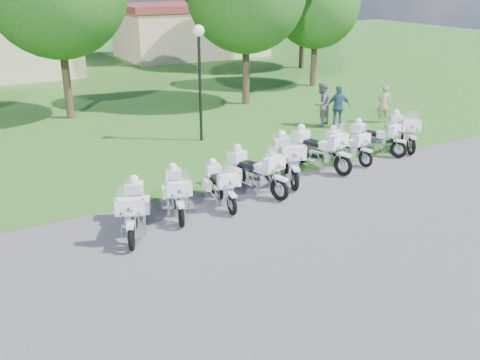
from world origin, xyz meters
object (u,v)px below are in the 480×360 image
motorcycle_0 (133,208)px  motorcycle_7 (375,137)px  motorcycle_2 (221,184)px  bystander_b (321,104)px  motorcycle_3 (255,170)px  motorcycle_8 (402,130)px  bystander_c (338,107)px  motorcycle_6 (346,144)px  bystander_a (383,104)px  motorcycle_5 (318,148)px  motorcycle_1 (176,192)px  motorcycle_4 (287,157)px  lamp_post (199,55)px

motorcycle_0 → motorcycle_7: bearing=-146.8°
motorcycle_2 → bystander_b: size_ratio=1.12×
motorcycle_3 → bystander_b: size_ratio=1.26×
motorcycle_7 → motorcycle_8: motorcycle_8 is taller
motorcycle_8 → bystander_c: (-0.41, 3.38, 0.25)m
motorcycle_6 → bystander_a: (4.84, 3.36, 0.24)m
bystander_b → motorcycle_0: bearing=10.3°
bystander_c → motorcycle_5: bearing=65.0°
motorcycle_0 → motorcycle_8: size_ratio=1.00×
motorcycle_0 → bystander_c: bearing=-131.6°
bystander_a → bystander_c: bystander_c is taller
motorcycle_0 → motorcycle_2: size_ratio=1.05×
motorcycle_7 → bystander_a: bearing=-161.0°
motorcycle_6 → bystander_b: size_ratio=1.11×
motorcycle_1 → motorcycle_3: size_ratio=0.92×
bystander_b → motorcycle_3: bearing=19.3°
motorcycle_8 → bystander_b: bearing=-55.1°
motorcycle_3 → motorcycle_8: (7.26, 1.19, -0.02)m
motorcycle_6 → motorcycle_7: (1.47, 0.16, 0.04)m
motorcycle_5 → motorcycle_3: bearing=0.6°
motorcycle_7 → bystander_c: bystander_c is taller
motorcycle_4 → motorcycle_3: bearing=37.0°
bystander_c → bystander_b: bearing=-33.7°
motorcycle_6 → lamp_post: bearing=-63.6°
motorcycle_3 → bystander_a: 10.13m
motorcycle_0 → motorcycle_4: 5.77m
motorcycle_7 → bystander_a: bystander_a is taller
motorcycle_5 → motorcycle_6: size_ratio=1.19×
motorcycle_5 → lamp_post: 5.95m
motorcycle_2 → motorcycle_8: size_ratio=0.95×
motorcycle_8 → motorcycle_4: bearing=30.1°
motorcycle_8 → motorcycle_5: bearing=28.2°
motorcycle_2 → motorcycle_6: (5.66, 1.24, -0.00)m
bystander_a → motorcycle_7: bearing=65.4°
motorcycle_1 → motorcycle_5: bearing=-153.2°
motorcycle_4 → bystander_a: bearing=-133.9°
motorcycle_3 → motorcycle_7: bearing=175.0°
motorcycle_8 → bystander_b: 4.10m
motorcycle_3 → motorcycle_8: 7.36m
motorcycle_0 → motorcycle_2: 2.88m
motorcycle_4 → lamp_post: (-0.64, 5.21, 2.66)m
motorcycle_8 → bystander_c: bystander_c is taller
motorcycle_7 → bystander_c: size_ratio=1.15×
motorcycle_1 → bystander_b: bystander_b is taller
motorcycle_2 → bystander_a: 11.46m
motorcycle_5 → bystander_c: bearing=-150.0°
motorcycle_1 → bystander_b: 10.66m
motorcycle_1 → motorcycle_8: (9.97, 1.51, 0.03)m
motorcycle_6 → motorcycle_4: bearing=-0.7°
motorcycle_1 → motorcycle_5: size_ratio=0.87×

